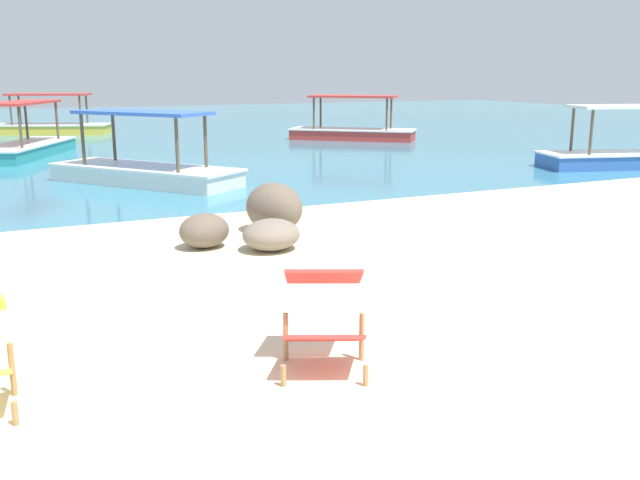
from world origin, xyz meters
name	(u,v)px	position (x,y,z in m)	size (l,w,h in m)	color
sand_beach	(543,469)	(0.00, 0.00, 0.02)	(18.00, 14.00, 0.04)	beige
water_surface	(67,134)	(0.00, 22.00, 0.00)	(60.00, 36.00, 0.03)	teal
deck_chair_near	(324,309)	(-0.45, 1.64, 0.42)	(0.80, 0.92, 0.68)	#A37A4C
shore_rock_large	(271,235)	(0.38, 4.75, 0.21)	(0.68, 0.61, 0.35)	gray
shore_rock_medium	(204,231)	(-0.26, 5.16, 0.24)	(0.58, 0.50, 0.39)	#6B5B4C
shore_rock_small	(274,207)	(0.75, 5.60, 0.34)	(0.80, 0.64, 0.61)	#6B5B4C
boat_white	(145,168)	(0.14, 10.36, 0.29)	(3.11, 3.64, 1.29)	white
boat_blue	(627,154)	(9.81, 8.34, 0.29)	(3.85, 2.13, 1.29)	#3866B7
boat_teal	(25,145)	(-1.56, 15.74, 0.29)	(2.64, 3.81, 1.29)	teal
boat_yellow	(51,125)	(-0.45, 22.20, 0.29)	(3.84, 2.46, 1.29)	gold
boat_red	(352,130)	(7.46, 16.32, 0.29)	(3.56, 3.25, 1.29)	#C63833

